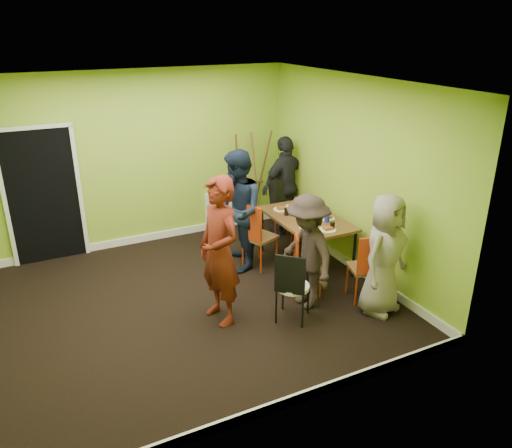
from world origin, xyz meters
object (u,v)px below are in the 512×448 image
Objects in this scene: person_standing at (220,252)px; blue_bottle at (327,215)px; chair_left_far at (256,232)px; chair_bentwood at (292,284)px; chair_back_end at (282,196)px; person_left_far at (237,211)px; person_back_end at (286,186)px; person_left_near at (307,252)px; person_front_end at (384,255)px; orange_bottle at (296,211)px; chair_left_near at (303,261)px; chair_front_end at (368,264)px; easel at (251,181)px; thermos at (303,211)px; dining_table at (306,221)px.

blue_bottle is at bearing 96.00° from person_standing.
chair_bentwood is (-0.25, -1.48, -0.06)m from chair_left_far.
chair_back_end is at bearing 123.84° from person_standing.
person_left_far is 1.57m from person_back_end.
person_left_near is at bearing 78.92° from chair_bentwood.
person_front_end is (1.89, -0.70, -0.14)m from person_standing.
chair_back_end is at bearing 34.16° from person_back_end.
person_front_end is (-0.03, -2.63, 0.05)m from chair_back_end.
orange_bottle is at bearing 98.42° from person_left_far.
person_back_end is (0.84, 1.98, 0.37)m from chair_left_near.
chair_left_near is 10.85× the size of orange_bottle.
person_front_end reaches higher than blue_bottle.
blue_bottle is 0.12× the size of person_left_far.
chair_front_end is at bearing 49.18° from person_left_far.
thermos is (0.03, -1.68, 0.01)m from easel.
blue_bottle is 0.12× the size of person_standing.
person_standing reaches higher than easel.
chair_front_end is (-0.06, -2.38, -0.18)m from chair_back_end.
blue_bottle reaches higher than orange_bottle.
dining_table is 1.58m from person_front_end.
person_left_far is (-1.09, 1.66, 0.35)m from chair_front_end.
person_left_far reaches higher than person_left_near.
chair_left_far is 1.27m from chair_back_end.
blue_bottle is at bearing 149.51° from chair_left_near.
person_back_end is at bearing -178.82° from chair_left_near.
dining_table is at bearing 111.53° from chair_front_end.
thermos is 0.37m from blue_bottle.
chair_back_end is at bearing 80.50° from dining_table.
person_front_end is at bearing 46.32° from person_left_far.
blue_bottle is (-0.01, -1.33, 0.13)m from chair_back_end.
person_left_far is 1.14× the size of person_front_end.
person_left_near is at bearing 45.84° from chair_back_end.
blue_bottle is (0.17, -0.28, 0.16)m from dining_table.
dining_table is 0.96× the size of person_front_end.
person_front_end is (0.21, -1.78, -0.01)m from orange_bottle.
chair_front_end is 1.11m from chair_bentwood.
dining_table is 6.95× the size of blue_bottle.
chair_left_near is 2.50m from easel.
chair_left_far reaches higher than orange_bottle.
person_left_far is (-1.14, 0.61, 0.04)m from blue_bottle.
chair_front_end is 4.05× the size of thermos.
dining_table is at bearing 148.07° from person_left_near.
chair_front_end is 1.10m from blue_bottle.
blue_bottle is at bearing -48.65° from thermos.
easel is 0.97× the size of person_left_far.
person_standing is at bearing -122.88° from easel.
blue_bottle is 0.13× the size of person_back_end.
easel is 1.97m from blue_bottle.
person_left_near is (0.11, -1.23, 0.18)m from chair_left_far.
easel is at bearing -165.47° from chair_left_near.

